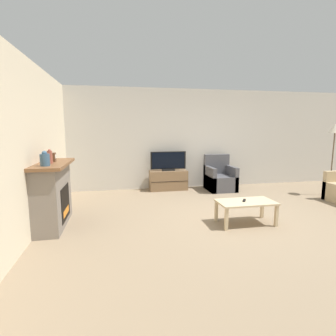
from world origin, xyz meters
name	(u,v)px	position (x,y,z in m)	size (l,w,h in m)	color
ground_plane	(243,218)	(0.00, 0.00, 0.00)	(24.00, 24.00, 0.00)	#89755B
wall_back	(198,139)	(0.00, 2.78, 1.35)	(12.00, 0.06, 2.70)	beige
wall_left	(29,148)	(-3.55, 0.00, 1.35)	(0.06, 12.00, 2.70)	beige
fireplace	(53,194)	(-3.33, 0.29, 0.55)	(0.51, 1.34, 1.08)	slate
mantel_vase_left	(45,159)	(-3.31, -0.11, 1.19)	(0.14, 0.14, 0.23)	#385670
mantel_vase_centre_left	(50,157)	(-3.31, 0.19, 1.19)	(0.08, 0.08, 0.23)	#994C3D
mantel_clock	(53,157)	(-3.31, 0.43, 1.16)	(0.08, 0.11, 0.15)	brown
tv_stand	(168,180)	(-0.91, 2.50, 0.26)	(1.00, 0.42, 0.52)	brown
tv	(168,162)	(-0.91, 2.50, 0.76)	(0.95, 0.18, 0.51)	black
armchair	(220,179)	(0.45, 2.23, 0.30)	(0.70, 0.76, 0.93)	#4C4C51
coffee_table	(246,204)	(-0.09, -0.25, 0.35)	(0.98, 0.52, 0.40)	#CCB289
remote	(244,200)	(-0.11, -0.23, 0.41)	(0.11, 0.15, 0.02)	black
floor_lamp	(335,135)	(2.91, 1.16, 1.49)	(0.30, 0.30, 1.75)	black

